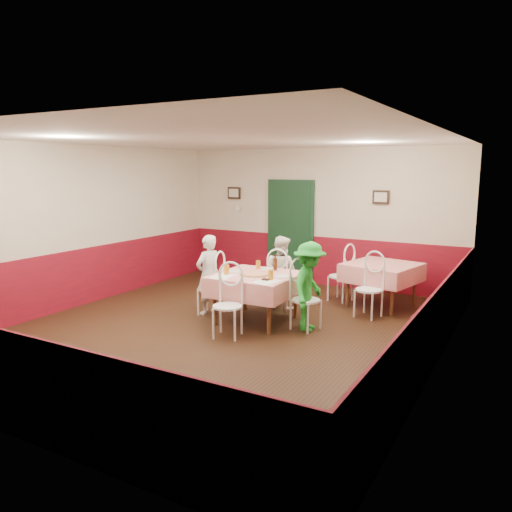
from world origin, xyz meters
The scene contains 39 objects.
floor centered at (0.00, 0.00, 0.00)m, with size 7.00×7.00×0.00m, color black.
ceiling centered at (0.00, 0.00, 2.80)m, with size 7.00×7.00×0.00m, color white.
back_wall centered at (0.00, 3.50, 1.40)m, with size 6.00×0.10×2.80m, color beige.
front_wall centered at (0.00, -3.50, 1.40)m, with size 6.00×0.10×2.80m, color beige.
left_wall centered at (-3.00, 0.00, 1.40)m, with size 0.10×7.00×2.80m, color beige.
right_wall centered at (3.00, 0.00, 1.40)m, with size 0.10×7.00×2.80m, color beige.
wainscot_back centered at (0.00, 3.48, 0.50)m, with size 6.00×0.03×1.00m, color maroon.
wainscot_front centered at (0.00, -3.48, 0.50)m, with size 6.00×0.03×1.00m, color maroon.
wainscot_left centered at (-2.98, 0.00, 0.50)m, with size 0.03×7.00×1.00m, color maroon.
wainscot_right centered at (2.98, 0.00, 0.50)m, with size 0.03×7.00×1.00m, color maroon.
door centered at (-0.60, 3.45, 1.05)m, with size 0.96×0.06×2.10m, color black.
picture_left centered at (-2.00, 3.45, 1.85)m, with size 0.32×0.03×0.26m, color black.
picture_right centered at (1.30, 3.45, 1.85)m, with size 0.32×0.03×0.26m, color black.
thermostat centered at (-1.90, 3.45, 1.50)m, with size 0.10×0.03×0.10m, color white.
main_table centered at (0.18, 0.59, 0.38)m, with size 1.22×1.22×0.77m, color red.
second_table centered at (1.66, 2.44, 0.38)m, with size 1.12×1.12×0.77m, color red.
chair_left centered at (-0.67, 0.58, 0.45)m, with size 0.42×0.42×0.90m, color white, non-canonical shape.
chair_right centered at (1.03, 0.60, 0.45)m, with size 0.42×0.42×0.90m, color white, non-canonical shape.
chair_far centered at (0.17, 1.44, 0.45)m, with size 0.42×0.42×0.90m, color white, non-canonical shape.
chair_near centered at (0.19, -0.26, 0.45)m, with size 0.42×0.42×0.90m, color white, non-canonical shape.
chair_second_a centered at (0.91, 2.44, 0.45)m, with size 0.42×0.42×0.90m, color white, non-canonical shape.
chair_second_b centered at (1.66, 1.69, 0.45)m, with size 0.42×0.42×0.90m, color white, non-canonical shape.
pizza centered at (0.19, 0.56, 0.78)m, with size 0.46×0.46×0.03m, color #B74723.
plate_left centered at (-0.24, 0.59, 0.77)m, with size 0.25×0.25×0.01m, color white.
plate_right centered at (0.62, 0.61, 0.77)m, with size 0.25×0.25×0.01m, color white.
plate_far centered at (0.17, 1.01, 0.77)m, with size 0.25×0.25×0.01m, color white.
glass_a centered at (-0.21, 0.35, 0.84)m, with size 0.08×0.08×0.15m, color #BF7219.
glass_b centered at (0.57, 0.35, 0.83)m, with size 0.08×0.08×0.15m, color #BF7219.
glass_c centered at (0.00, 0.99, 0.83)m, with size 0.07×0.07×0.13m, color #BF7219.
beer_bottle centered at (0.30, 1.01, 0.88)m, with size 0.06×0.06×0.24m, color #381C0A.
shaker_a centered at (-0.23, 0.18, 0.81)m, with size 0.04×0.04×0.09m, color silver.
shaker_b centered at (-0.19, 0.12, 0.81)m, with size 0.04×0.04×0.09m, color silver.
shaker_c centered at (-0.27, 0.25, 0.81)m, with size 0.04×0.04×0.09m, color #B23319.
menu_left centered at (-0.19, 0.20, 0.76)m, with size 0.30×0.40×0.00m, color white.
menu_right centered at (0.57, 0.22, 0.76)m, with size 0.30×0.40×0.00m, color white.
wallet centered at (0.51, 0.30, 0.77)m, with size 0.11×0.09×0.02m, color black.
diner_left centered at (-0.72, 0.58, 0.66)m, with size 0.48×0.32×1.32m, color gray.
diner_far centered at (0.17, 1.49, 0.63)m, with size 0.61×0.48×1.26m, color gray.
diner_right centered at (1.08, 0.60, 0.67)m, with size 0.86×0.50×1.33m, color gray.
Camera 1 is at (3.93, -6.04, 2.39)m, focal length 35.00 mm.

